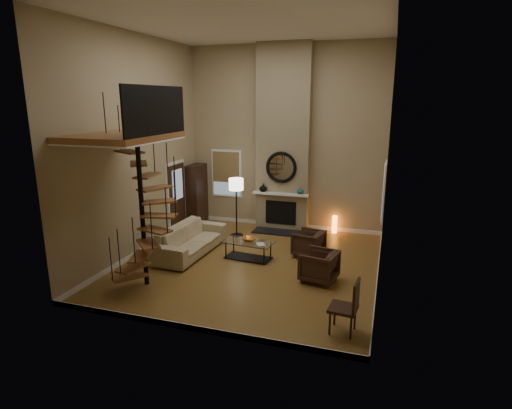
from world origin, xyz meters
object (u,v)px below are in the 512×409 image
(hutch, at_px, (197,194))
(sofa, at_px, (190,239))
(side_chair, at_px, (349,305))
(floor_lamp, at_px, (236,189))
(armchair_near, at_px, (311,244))
(accent_lamp, at_px, (335,225))
(armchair_far, at_px, (322,266))
(coffee_table, at_px, (248,248))

(hutch, xyz_separation_m, sofa, (1.05, -2.64, -0.55))
(side_chair, bearing_deg, floor_lamp, 129.97)
(armchair_near, distance_m, floor_lamp, 2.81)
(sofa, relative_size, accent_lamp, 4.48)
(armchair_far, distance_m, coffee_table, 2.14)
(armchair_far, bearing_deg, floor_lamp, -118.95)
(armchair_near, relative_size, floor_lamp, 0.42)
(floor_lamp, bearing_deg, coffee_table, -60.53)
(accent_lamp, bearing_deg, sofa, -139.10)
(accent_lamp, bearing_deg, armchair_far, -86.85)
(coffee_table, distance_m, accent_lamp, 3.32)
(armchair_far, height_order, coffee_table, armchair_far)
(armchair_near, bearing_deg, floor_lamp, -100.80)
(armchair_far, height_order, side_chair, side_chair)
(sofa, height_order, coffee_table, sofa)
(hutch, bearing_deg, sofa, -68.25)
(sofa, bearing_deg, armchair_far, -98.61)
(armchair_near, relative_size, armchair_far, 0.95)
(armchair_near, relative_size, side_chair, 0.73)
(armchair_far, relative_size, accent_lamp, 1.39)
(armchair_near, xyz_separation_m, side_chair, (1.27, -3.35, 0.17))
(sofa, relative_size, armchair_far, 3.23)
(accent_lamp, height_order, side_chair, side_chair)
(sofa, xyz_separation_m, side_chair, (4.31, -2.64, 0.13))
(armchair_far, relative_size, coffee_table, 0.58)
(armchair_far, bearing_deg, hutch, -115.04)
(armchair_far, relative_size, floor_lamp, 0.44)
(sofa, bearing_deg, floor_lamp, -18.02)
(sofa, distance_m, armchair_near, 3.12)
(sofa, xyz_separation_m, accent_lamp, (3.35, 2.90, -0.15))
(floor_lamp, height_order, accent_lamp, floor_lamp)
(armchair_near, bearing_deg, hutch, -103.00)
(armchair_far, bearing_deg, side_chair, 32.14)
(hutch, distance_m, accent_lamp, 4.47)
(armchair_far, xyz_separation_m, side_chair, (0.76, -1.95, 0.17))
(armchair_near, xyz_separation_m, accent_lamp, (0.31, 2.19, -0.10))
(sofa, xyz_separation_m, coffee_table, (1.56, 0.11, -0.11))
(armchair_near, xyz_separation_m, floor_lamp, (-2.39, 1.02, 1.06))
(accent_lamp, distance_m, side_chair, 5.63)
(sofa, bearing_deg, coffee_table, -83.64)
(floor_lamp, relative_size, side_chair, 1.74)
(floor_lamp, distance_m, side_chair, 5.77)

